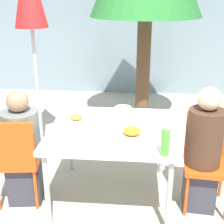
% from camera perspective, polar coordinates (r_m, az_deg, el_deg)
% --- Properties ---
extents(ground_plane, '(24.00, 24.00, 0.00)m').
position_cam_1_polar(ground_plane, '(3.16, -0.00, -14.95)').
color(ground_plane, '#B2A893').
extents(building_facade, '(10.00, 0.20, 3.00)m').
position_cam_1_polar(building_facade, '(5.98, 3.03, 17.74)').
color(building_facade, gray).
rests_on(building_facade, ground).
extents(dining_table, '(1.11, 1.03, 0.72)m').
position_cam_1_polar(dining_table, '(2.81, -0.00, -3.94)').
color(dining_table, silver).
rests_on(dining_table, ground).
extents(chair_left, '(0.45, 0.45, 0.86)m').
position_cam_1_polar(chair_left, '(2.92, -17.25, -7.62)').
color(chair_left, '#E54C14').
rests_on(chair_left, ground).
extents(person_left, '(0.33, 0.33, 1.08)m').
position_cam_1_polar(person_left, '(2.97, -15.95, -6.82)').
color(person_left, '#383842').
rests_on(person_left, ground).
extents(chair_right, '(0.43, 0.43, 0.86)m').
position_cam_1_polar(chair_right, '(2.95, 17.04, -7.23)').
color(chair_right, '#E54C14').
rests_on(chair_right, ground).
extents(person_right, '(0.31, 0.31, 1.14)m').
position_cam_1_polar(person_right, '(2.86, 16.29, -7.23)').
color(person_right, '#383842').
rests_on(person_right, ground).
extents(plate_0, '(0.28, 0.28, 0.07)m').
position_cam_1_polar(plate_0, '(2.63, 3.67, -3.79)').
color(plate_0, white).
rests_on(plate_0, dining_table).
extents(plate_1, '(0.21, 0.21, 0.06)m').
position_cam_1_polar(plate_1, '(2.95, -6.56, -1.17)').
color(plate_1, white).
rests_on(plate_1, dining_table).
extents(bottle, '(0.07, 0.07, 0.23)m').
position_cam_1_polar(bottle, '(2.33, 9.74, -5.32)').
color(bottle, '#51A338').
rests_on(bottle, dining_table).
extents(drinking_cup, '(0.08, 0.08, 0.10)m').
position_cam_1_polar(drinking_cup, '(2.93, 0.74, -0.66)').
color(drinking_cup, white).
rests_on(drinking_cup, dining_table).
extents(salad_bowl, '(0.17, 0.17, 0.06)m').
position_cam_1_polar(salad_bowl, '(3.13, 2.03, 0.41)').
color(salad_bowl, white).
rests_on(salad_bowl, dining_table).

